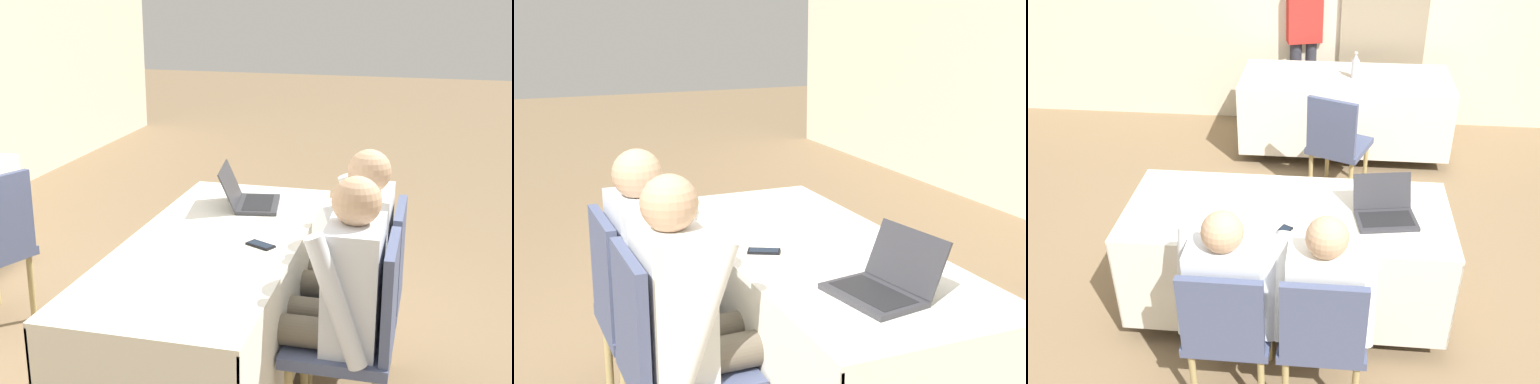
# 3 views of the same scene
# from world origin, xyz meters

# --- Properties ---
(ground_plane) EXTENTS (24.00, 24.00, 0.00)m
(ground_plane) POSITION_xyz_m (0.00, 0.00, 0.00)
(ground_plane) COLOR #846B4C
(conference_table_near) EXTENTS (1.89, 0.79, 0.75)m
(conference_table_near) POSITION_xyz_m (0.00, 0.00, 0.57)
(conference_table_near) COLOR white
(conference_table_near) RESTS_ON ground_plane
(conference_table_far) EXTENTS (1.89, 0.79, 0.75)m
(conference_table_far) POSITION_xyz_m (0.34, 2.21, 0.57)
(conference_table_far) COLOR white
(conference_table_far) RESTS_ON ground_plane
(laptop) EXTENTS (0.38, 0.35, 0.21)m
(laptop) POSITION_xyz_m (0.56, -0.02, 0.79)
(laptop) COLOR #333338
(laptop) RESTS_ON conference_table_near
(cell_phone) EXTENTS (0.12, 0.14, 0.01)m
(cell_phone) POSITION_xyz_m (-0.01, -0.23, 0.76)
(cell_phone) COLOR black
(cell_phone) RESTS_ON conference_table_near
(paper_beside_laptop) EXTENTS (0.31, 0.35, 0.00)m
(paper_beside_laptop) POSITION_xyz_m (0.03, 0.12, 0.75)
(paper_beside_laptop) COLOR white
(paper_beside_laptop) RESTS_ON conference_table_near
(paper_centre_table) EXTENTS (0.31, 0.36, 0.00)m
(paper_centre_table) POSITION_xyz_m (-0.27, -0.18, 0.75)
(paper_centre_table) COLOR white
(paper_centre_table) RESTS_ON conference_table_near
(water_bottle) EXTENTS (0.07, 0.07, 0.24)m
(water_bottle) POSITION_xyz_m (0.42, 2.18, 0.86)
(water_bottle) COLOR #B7B7C1
(water_bottle) RESTS_ON conference_table_far
(chair_near_left) EXTENTS (0.44, 0.44, 0.91)m
(chair_near_left) POSITION_xyz_m (-0.24, -0.70, 0.50)
(chair_near_left) COLOR tan
(chair_near_left) RESTS_ON ground_plane
(chair_near_right) EXTENTS (0.44, 0.44, 0.91)m
(chair_near_right) POSITION_xyz_m (0.24, -0.70, 0.50)
(chair_near_right) COLOR tan
(chair_near_right) RESTS_ON ground_plane
(chair_far_spare) EXTENTS (0.57, 0.57, 0.91)m
(chair_far_spare) POSITION_xyz_m (0.28, 1.40, 0.50)
(chair_far_spare) COLOR tan
(chair_far_spare) RESTS_ON ground_plane
(person_checkered_shirt) EXTENTS (0.50, 0.52, 1.17)m
(person_checkered_shirt) POSITION_xyz_m (-0.24, -0.60, 0.66)
(person_checkered_shirt) COLOR #665B4C
(person_checkered_shirt) RESTS_ON ground_plane
(person_white_shirt) EXTENTS (0.50, 0.52, 1.17)m
(person_white_shirt) POSITION_xyz_m (0.24, -0.60, 0.66)
(person_white_shirt) COLOR #665B4C
(person_white_shirt) RESTS_ON ground_plane
(person_red_shirt) EXTENTS (0.38, 0.28, 1.59)m
(person_red_shirt) POSITION_xyz_m (-0.09, 2.90, 0.91)
(person_red_shirt) COLOR #33333D
(person_red_shirt) RESTS_ON ground_plane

